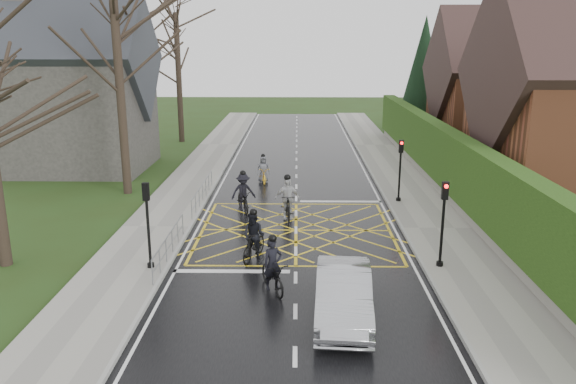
{
  "coord_description": "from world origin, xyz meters",
  "views": [
    {
      "loc": [
        0.03,
        -22.79,
        7.82
      ],
      "look_at": [
        -0.37,
        1.5,
        1.3
      ],
      "focal_mm": 35.0,
      "sensor_mm": 36.0,
      "label": 1
    }
  ],
  "objects_px": {
    "cyclist_rear": "(273,272)",
    "cyclist_back": "(254,240)",
    "cyclist_lead": "(263,173)",
    "car": "(343,294)",
    "cyclist_mid": "(243,196)",
    "cyclist_front": "(287,203)"
  },
  "relations": [
    {
      "from": "cyclist_lead",
      "to": "car",
      "type": "xyz_separation_m",
      "value": [
        3.29,
        -16.29,
        0.17
      ]
    },
    {
      "from": "cyclist_mid",
      "to": "cyclist_front",
      "type": "height_order",
      "value": "cyclist_front"
    },
    {
      "from": "cyclist_back",
      "to": "cyclist_front",
      "type": "xyz_separation_m",
      "value": [
        1.15,
        4.88,
        0.04
      ]
    },
    {
      "from": "cyclist_back",
      "to": "car",
      "type": "relative_size",
      "value": 0.44
    },
    {
      "from": "cyclist_front",
      "to": "cyclist_mid",
      "type": "bearing_deg",
      "value": 142.09
    },
    {
      "from": "cyclist_front",
      "to": "cyclist_lead",
      "type": "relative_size",
      "value": 1.18
    },
    {
      "from": "cyclist_mid",
      "to": "cyclist_front",
      "type": "relative_size",
      "value": 1.0
    },
    {
      "from": "cyclist_rear",
      "to": "cyclist_mid",
      "type": "bearing_deg",
      "value": 78.98
    },
    {
      "from": "cyclist_rear",
      "to": "cyclist_lead",
      "type": "xyz_separation_m",
      "value": [
        -1.16,
        14.4,
        -0.03
      ]
    },
    {
      "from": "cyclist_rear",
      "to": "cyclist_back",
      "type": "bearing_deg",
      "value": 84.52
    },
    {
      "from": "cyclist_rear",
      "to": "cyclist_mid",
      "type": "distance_m",
      "value": 9.05
    },
    {
      "from": "car",
      "to": "cyclist_rear",
      "type": "bearing_deg",
      "value": 142.07
    },
    {
      "from": "cyclist_front",
      "to": "cyclist_lead",
      "type": "xyz_separation_m",
      "value": [
        -1.5,
        6.84,
        -0.19
      ]
    },
    {
      "from": "cyclist_rear",
      "to": "cyclist_back",
      "type": "xyz_separation_m",
      "value": [
        -0.81,
        2.68,
        0.12
      ]
    },
    {
      "from": "cyclist_back",
      "to": "car",
      "type": "xyz_separation_m",
      "value": [
        2.95,
        -4.57,
        0.01
      ]
    },
    {
      "from": "cyclist_back",
      "to": "cyclist_lead",
      "type": "distance_m",
      "value": 11.72
    },
    {
      "from": "cyclist_lead",
      "to": "car",
      "type": "distance_m",
      "value": 16.62
    },
    {
      "from": "cyclist_mid",
      "to": "cyclist_front",
      "type": "bearing_deg",
      "value": -49.85
    },
    {
      "from": "cyclist_mid",
      "to": "car",
      "type": "xyz_separation_m",
      "value": [
        3.92,
        -10.76,
        0.03
      ]
    },
    {
      "from": "cyclist_mid",
      "to": "cyclist_lead",
      "type": "height_order",
      "value": "cyclist_mid"
    },
    {
      "from": "cyclist_rear",
      "to": "cyclist_front",
      "type": "distance_m",
      "value": 7.57
    },
    {
      "from": "cyclist_rear",
      "to": "cyclist_back",
      "type": "distance_m",
      "value": 2.8
    }
  ]
}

